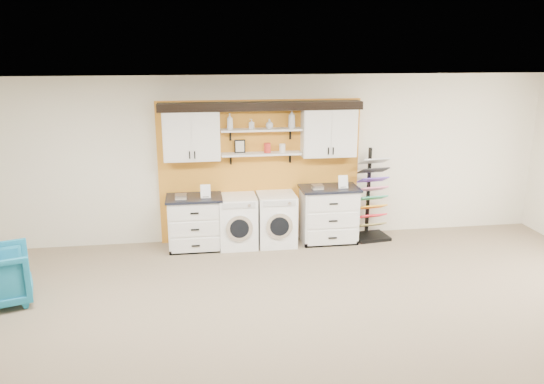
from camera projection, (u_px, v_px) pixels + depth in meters
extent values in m
plane|color=#837158|center=(308.00, 368.00, 5.53)|extent=(10.00, 10.00, 0.00)
plane|color=white|center=(314.00, 97.00, 4.78)|extent=(10.00, 10.00, 0.00)
plane|color=#EFE6CE|center=(260.00, 159.00, 8.97)|extent=(10.00, 0.00, 10.00)
cube|color=orange|center=(260.00, 171.00, 8.99)|extent=(3.40, 0.07, 2.40)
cube|color=white|center=(191.00, 134.00, 8.50)|extent=(0.90, 0.34, 0.84)
cube|color=white|center=(177.00, 136.00, 8.30)|extent=(0.42, 0.01, 0.78)
cube|color=white|center=(205.00, 136.00, 8.36)|extent=(0.42, 0.01, 0.78)
cube|color=white|center=(329.00, 131.00, 8.81)|extent=(0.90, 0.34, 0.84)
cube|color=white|center=(318.00, 133.00, 8.61)|extent=(0.42, 0.01, 0.78)
cube|color=white|center=(344.00, 132.00, 8.68)|extent=(0.42, 0.01, 0.78)
cube|color=white|center=(261.00, 154.00, 8.75)|extent=(1.32, 0.28, 0.03)
cube|color=white|center=(261.00, 130.00, 8.64)|extent=(1.32, 0.28, 0.03)
cube|color=black|center=(261.00, 105.00, 8.55)|extent=(3.30, 0.40, 0.10)
cube|color=black|center=(262.00, 110.00, 8.39)|extent=(3.30, 0.04, 0.04)
cube|color=black|center=(240.00, 146.00, 8.71)|extent=(0.18, 0.02, 0.22)
cube|color=beige|center=(240.00, 146.00, 8.70)|extent=(0.14, 0.01, 0.18)
cylinder|color=red|center=(267.00, 148.00, 8.74)|extent=(0.11, 0.11, 0.16)
cylinder|color=silver|center=(282.00, 148.00, 8.77)|extent=(0.10, 0.10, 0.14)
cube|color=white|center=(195.00, 223.00, 8.74)|extent=(0.85, 0.60, 0.85)
cube|color=black|center=(196.00, 251.00, 8.58)|extent=(0.85, 0.06, 0.07)
cube|color=black|center=(194.00, 197.00, 8.62)|extent=(0.91, 0.66, 0.04)
cube|color=white|center=(194.00, 213.00, 8.37)|extent=(0.77, 0.02, 0.24)
cube|color=white|center=(195.00, 229.00, 8.45)|extent=(0.77, 0.02, 0.24)
cube|color=white|center=(196.00, 245.00, 8.52)|extent=(0.77, 0.02, 0.24)
cube|color=white|center=(328.00, 215.00, 9.05)|extent=(0.92, 0.60, 0.92)
cube|color=black|center=(332.00, 244.00, 8.90)|extent=(0.92, 0.06, 0.07)
cube|color=black|center=(329.00, 188.00, 8.92)|extent=(0.98, 0.66, 0.04)
cube|color=white|center=(333.00, 204.00, 8.68)|extent=(0.84, 0.02, 0.26)
cube|color=white|center=(333.00, 221.00, 8.75)|extent=(0.84, 0.02, 0.26)
cube|color=white|center=(332.00, 238.00, 8.83)|extent=(0.84, 0.02, 0.26)
cube|color=white|center=(238.00, 221.00, 8.83)|extent=(0.62, 0.66, 0.86)
cube|color=silver|center=(239.00, 205.00, 8.42)|extent=(0.53, 0.02, 0.09)
cylinder|color=silver|center=(239.00, 228.00, 8.52)|extent=(0.44, 0.05, 0.44)
cylinder|color=black|center=(239.00, 229.00, 8.49)|extent=(0.31, 0.03, 0.31)
cube|color=white|center=(276.00, 219.00, 8.92)|extent=(0.62, 0.66, 0.87)
cube|color=silver|center=(279.00, 203.00, 8.51)|extent=(0.53, 0.02, 0.09)
cylinder|color=silver|center=(279.00, 226.00, 8.61)|extent=(0.44, 0.05, 0.44)
cylinder|color=black|center=(280.00, 227.00, 8.58)|extent=(0.31, 0.03, 0.31)
cube|color=black|center=(370.00, 237.00, 9.27)|extent=(0.63, 0.55, 0.06)
cube|color=black|center=(368.00, 191.00, 9.22)|extent=(0.05, 0.05, 1.53)
cube|color=#9D8B41|center=(371.00, 225.00, 9.23)|extent=(0.51, 0.33, 0.14)
cube|color=red|center=(371.00, 216.00, 9.19)|extent=(0.51, 0.33, 0.14)
cube|color=gold|center=(372.00, 207.00, 9.14)|extent=(0.51, 0.33, 0.14)
cube|color=teal|center=(372.00, 198.00, 9.10)|extent=(0.51, 0.33, 0.14)
cube|color=pink|center=(372.00, 189.00, 9.06)|extent=(0.51, 0.33, 0.14)
cube|color=#5634B9|center=(373.00, 180.00, 9.01)|extent=(0.51, 0.33, 0.14)
cube|color=black|center=(373.00, 170.00, 8.97)|extent=(0.51, 0.33, 0.14)
cube|color=silver|center=(374.00, 161.00, 8.93)|extent=(0.51, 0.33, 0.14)
imported|color=silver|center=(230.00, 121.00, 8.53)|extent=(0.12, 0.12, 0.26)
imported|color=silver|center=(252.00, 124.00, 8.59)|extent=(0.10, 0.10, 0.16)
imported|color=silver|center=(269.00, 124.00, 8.63)|extent=(0.16, 0.16, 0.16)
imported|color=silver|center=(292.00, 119.00, 8.67)|extent=(0.16, 0.16, 0.31)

